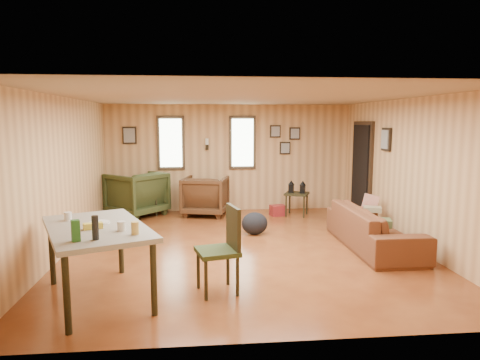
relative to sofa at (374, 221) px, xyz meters
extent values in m
cube|color=brown|center=(-2.11, 0.19, -0.45)|extent=(5.50, 6.00, 0.02)
cube|color=#997C5B|center=(-2.11, 0.19, 1.97)|extent=(5.50, 6.00, 0.02)
cube|color=tan|center=(-2.11, 3.20, 0.76)|extent=(5.50, 0.02, 2.40)
cube|color=tan|center=(-2.11, -2.82, 0.76)|extent=(5.50, 0.02, 2.40)
cube|color=tan|center=(-4.87, 0.19, 0.76)|extent=(0.02, 6.00, 2.40)
cube|color=tan|center=(0.65, 0.19, 0.76)|extent=(0.02, 6.00, 2.40)
cube|color=black|center=(-3.41, 3.16, 1.11)|extent=(0.60, 0.05, 1.20)
cube|color=#E0F2D1|center=(-3.41, 3.12, 1.11)|extent=(0.48, 0.04, 1.06)
cube|color=black|center=(-1.81, 3.16, 1.11)|extent=(0.60, 0.05, 1.20)
cube|color=#E0F2D1|center=(-1.81, 3.12, 1.11)|extent=(0.48, 0.04, 1.06)
cube|color=black|center=(-2.61, 3.14, 1.01)|extent=(0.07, 0.05, 0.12)
cylinder|color=silver|center=(-2.61, 3.08, 1.14)|extent=(0.07, 0.07, 0.14)
cube|color=black|center=(0.61, 2.14, 0.56)|extent=(0.06, 1.00, 2.05)
cube|color=black|center=(0.57, 2.14, 0.56)|extent=(0.04, 0.82, 1.90)
cube|color=black|center=(-1.06, 3.16, 1.36)|extent=(0.24, 0.04, 0.28)
cube|color=#9E998C|center=(-1.06, 3.13, 1.36)|extent=(0.19, 0.02, 0.22)
cube|color=black|center=(-0.61, 3.16, 1.31)|extent=(0.24, 0.04, 0.28)
cube|color=#9E998C|center=(-0.61, 3.13, 1.31)|extent=(0.19, 0.02, 0.22)
cube|color=black|center=(-0.83, 3.16, 0.98)|extent=(0.24, 0.04, 0.28)
cube|color=#9E998C|center=(-0.83, 3.13, 0.98)|extent=(0.19, 0.02, 0.22)
cube|color=black|center=(-4.31, 3.16, 1.28)|extent=(0.30, 0.04, 0.38)
cube|color=#9E998C|center=(-4.31, 3.13, 1.28)|extent=(0.24, 0.02, 0.31)
cube|color=black|center=(0.61, 1.04, 1.26)|extent=(0.04, 0.34, 0.42)
cube|color=#9E998C|center=(0.58, 1.04, 1.26)|extent=(0.02, 0.27, 0.34)
imported|color=brown|center=(0.00, 0.00, 0.00)|extent=(0.66, 2.24, 0.87)
imported|color=#442814|center=(-2.66, 2.69, 0.03)|extent=(1.08, 1.04, 0.94)
imported|color=#2F3819|center=(-4.14, 2.77, 0.09)|extent=(1.39, 1.40, 1.05)
cube|color=black|center=(-3.85, 2.95, 0.13)|extent=(0.73, 0.70, 0.04)
cube|color=black|center=(-3.85, 2.95, -0.25)|extent=(0.66, 0.63, 0.03)
cylinder|color=black|center=(-4.15, 2.85, -0.16)|extent=(0.05, 0.05, 0.56)
cylinder|color=black|center=(-3.71, 2.66, -0.16)|extent=(0.05, 0.05, 0.56)
cylinder|color=black|center=(-3.98, 3.23, -0.16)|extent=(0.05, 0.05, 0.56)
cylinder|color=black|center=(-3.55, 3.04, -0.16)|extent=(0.05, 0.05, 0.56)
cube|color=brown|center=(-3.96, 3.00, 0.22)|extent=(0.10, 0.06, 0.13)
cube|color=brown|center=(-3.75, 2.91, 0.21)|extent=(0.09, 0.06, 0.12)
cube|color=black|center=(-0.70, 2.45, 0.04)|extent=(0.63, 0.63, 0.04)
cylinder|color=black|center=(-0.95, 2.36, -0.20)|extent=(0.05, 0.05, 0.48)
cylinder|color=black|center=(-0.60, 2.20, -0.20)|extent=(0.05, 0.05, 0.48)
cylinder|color=black|center=(-0.80, 2.71, -0.20)|extent=(0.05, 0.05, 0.48)
cylinder|color=black|center=(-0.45, 2.55, -0.20)|extent=(0.05, 0.05, 0.48)
cube|color=black|center=(-0.81, 2.50, 0.15)|extent=(0.14, 0.14, 0.17)
cone|color=black|center=(-0.81, 2.50, 0.28)|extent=(0.19, 0.19, 0.10)
cube|color=black|center=(-0.58, 2.40, 0.15)|extent=(0.14, 0.14, 0.17)
cone|color=black|center=(-0.58, 2.40, 0.28)|extent=(0.19, 0.19, 0.10)
cube|color=maroon|center=(-1.10, 2.47, -0.32)|extent=(0.37, 0.30, 0.23)
ellipsoid|color=black|center=(-1.81, 0.98, -0.23)|extent=(0.57, 0.52, 0.41)
cube|color=#49522E|center=(-0.03, -0.28, 0.04)|extent=(0.42, 0.38, 0.12)
cube|color=red|center=(0.35, 1.00, 0.12)|extent=(0.32, 0.17, 0.32)
cube|color=#968A66|center=(0.30, 0.78, 0.03)|extent=(0.36, 0.31, 0.09)
cube|color=gray|center=(-3.95, -1.64, 0.39)|extent=(1.58, 1.93, 0.06)
cylinder|color=black|center=(-4.05, -2.47, -0.04)|extent=(0.09, 0.09, 0.80)
cylinder|color=black|center=(-3.27, -2.14, -0.04)|extent=(0.09, 0.09, 0.80)
cylinder|color=black|center=(-4.62, -1.14, -0.04)|extent=(0.09, 0.09, 0.80)
cylinder|color=black|center=(-3.84, -0.80, -0.04)|extent=(0.09, 0.09, 0.80)
cylinder|color=silver|center=(-3.63, -1.87, 0.47)|extent=(0.12, 0.12, 0.10)
cylinder|color=silver|center=(-4.35, -1.32, 0.47)|extent=(0.12, 0.12, 0.10)
cube|color=#21581F|center=(-4.00, -2.24, 0.52)|extent=(0.10, 0.10, 0.21)
cylinder|color=black|center=(-3.82, -2.22, 0.54)|extent=(0.09, 0.09, 0.25)
cylinder|color=tan|center=(-3.46, -2.04, 0.48)|extent=(0.11, 0.11, 0.13)
cylinder|color=silver|center=(-3.94, -1.51, 0.43)|extent=(0.29, 0.29, 0.02)
cube|color=gold|center=(-3.95, -1.76, 0.45)|extent=(0.22, 0.16, 0.07)
cube|color=#2F3819|center=(-2.58, -1.59, 0.06)|extent=(0.56, 0.56, 0.06)
cube|color=black|center=(-2.39, -1.54, 0.34)|extent=(0.15, 0.44, 0.51)
cylinder|color=black|center=(-2.72, -1.81, -0.19)|extent=(0.05, 0.05, 0.49)
cylinder|color=black|center=(-2.36, -1.73, -0.19)|extent=(0.05, 0.05, 0.49)
cylinder|color=black|center=(-2.81, -1.45, -0.19)|extent=(0.05, 0.05, 0.49)
cylinder|color=black|center=(-2.44, -1.36, -0.19)|extent=(0.05, 0.05, 0.49)
camera|label=1|loc=(-2.78, -6.47, 1.59)|focal=32.00mm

